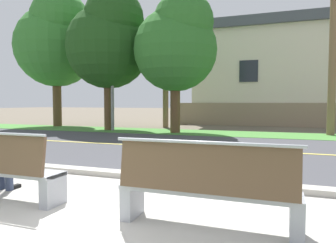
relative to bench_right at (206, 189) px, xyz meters
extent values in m
plane|color=#665B4C|center=(-1.53, 7.54, -0.46)|extent=(140.00, 140.00, 0.00)
cube|color=#B7B2A8|center=(-1.53, -0.06, -0.46)|extent=(44.00, 3.60, 0.01)
cube|color=#ADA89E|center=(-1.53, 1.89, -0.41)|extent=(44.00, 0.30, 0.11)
cube|color=#424247|center=(-1.53, 6.04, -0.46)|extent=(52.00, 8.00, 0.01)
cube|color=#E0CC4C|center=(-1.53, 6.04, -0.45)|extent=(48.00, 0.14, 0.01)
cube|color=#478438|center=(-1.53, 11.03, -0.46)|extent=(48.00, 2.80, 0.02)
cube|color=#9EA0A8|center=(-2.12, 0.07, -0.24)|extent=(0.14, 0.40, 0.45)
cube|color=#9EA0A8|center=(-3.05, 0.07, -0.04)|extent=(2.01, 0.44, 0.05)
cube|color=#9EA0A8|center=(-0.93, 0.07, -0.24)|extent=(0.14, 0.40, 0.45)
cube|color=#9EA0A8|center=(0.93, 0.07, -0.24)|extent=(0.14, 0.40, 0.45)
cube|color=#9EA0A8|center=(0.00, 0.07, -0.04)|extent=(2.01, 0.44, 0.05)
cube|color=brown|center=(0.00, -0.13, 0.25)|extent=(1.93, 0.12, 0.52)
cylinder|color=#9EA0A8|center=(0.00, -0.14, 0.53)|extent=(2.01, 0.04, 0.04)
cylinder|color=#333D56|center=(-3.48, 0.45, -0.25)|extent=(0.12, 0.12, 0.43)
cube|color=black|center=(-3.48, 0.53, -0.43)|extent=(0.09, 0.24, 0.07)
cylinder|color=#333D56|center=(-3.30, 0.45, -0.25)|extent=(0.12, 0.12, 0.43)
cube|color=black|center=(-3.30, 0.53, -0.43)|extent=(0.09, 0.24, 0.07)
cylinder|color=gray|center=(-7.29, 10.63, 3.03)|extent=(0.16, 0.16, 6.98)
cube|color=silver|center=(-7.29, 12.43, 6.24)|extent=(0.24, 0.44, 0.14)
cylinder|color=brown|center=(-11.92, 12.14, 1.01)|extent=(0.50, 0.50, 2.95)
sphere|color=#33752D|center=(-11.92, 12.14, 4.26)|extent=(4.73, 4.73, 4.73)
sphere|color=#33752D|center=(-11.33, 11.78, 5.68)|extent=(3.31, 3.31, 3.31)
cylinder|color=brown|center=(-7.74, 11.01, 0.87)|extent=(0.48, 0.48, 2.67)
sphere|color=#1E4719|center=(-7.74, 11.01, 3.81)|extent=(4.27, 4.27, 4.27)
sphere|color=#1E4719|center=(-7.20, 10.69, 5.09)|extent=(2.99, 2.99, 2.99)
cylinder|color=brown|center=(-3.97, 10.65, 0.74)|extent=(0.46, 0.46, 2.41)
sphere|color=#2D6B28|center=(-3.97, 10.65, 3.40)|extent=(3.86, 3.86, 3.86)
sphere|color=#2D6B28|center=(-3.49, 10.36, 4.55)|extent=(2.70, 2.70, 2.70)
cylinder|color=brown|center=(-5.51, 13.50, 4.43)|extent=(0.32, 0.32, 9.78)
cylinder|color=brown|center=(2.72, 11.82, 4.24)|extent=(0.32, 0.32, 9.40)
cube|color=gray|center=(0.43, 16.41, 0.24)|extent=(13.00, 0.36, 1.40)
cube|color=beige|center=(1.69, 19.61, 2.55)|extent=(12.97, 6.40, 6.03)
cube|color=#474C56|center=(1.69, 19.61, 5.87)|extent=(14.01, 6.91, 0.60)
cube|color=#232833|center=(-1.23, 16.38, 2.85)|extent=(1.10, 0.06, 1.30)
camera|label=1|loc=(0.78, -3.35, 0.94)|focal=33.81mm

